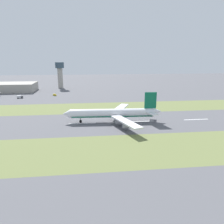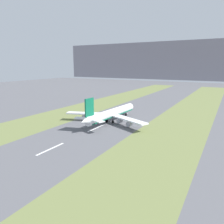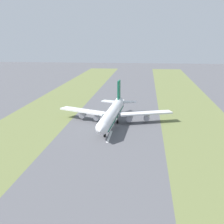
% 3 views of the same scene
% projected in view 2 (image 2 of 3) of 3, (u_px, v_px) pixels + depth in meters
% --- Properties ---
extents(ground_plane, '(800.00, 800.00, 0.00)m').
position_uv_depth(ground_plane, '(112.00, 121.00, 158.54)').
color(ground_plane, '#56565B').
extents(grass_median_west, '(40.00, 600.00, 0.01)m').
position_uv_depth(grass_median_west, '(64.00, 114.00, 179.71)').
color(grass_median_west, olive).
rests_on(grass_median_west, ground).
extents(grass_median_east, '(40.00, 600.00, 0.01)m').
position_uv_depth(grass_median_east, '(175.00, 129.00, 137.37)').
color(grass_median_east, olive).
rests_on(grass_median_east, ground).
extents(centreline_dash_near, '(1.20, 18.00, 0.01)m').
position_uv_depth(centreline_dash_near, '(51.00, 149.00, 105.48)').
color(centreline_dash_near, silver).
rests_on(centreline_dash_near, ground).
extents(centreline_dash_mid, '(1.20, 18.00, 0.01)m').
position_uv_depth(centreline_dash_mid, '(96.00, 128.00, 139.74)').
color(centreline_dash_mid, silver).
rests_on(centreline_dash_mid, ground).
extents(centreline_dash_far, '(1.20, 18.00, 0.01)m').
position_uv_depth(centreline_dash_far, '(123.00, 116.00, 174.01)').
color(centreline_dash_far, silver).
rests_on(centreline_dash_far, ground).
extents(airplane_main_jet, '(64.05, 67.19, 20.20)m').
position_uv_depth(airplane_main_jet, '(111.00, 114.00, 153.54)').
color(airplane_main_jet, white).
rests_on(airplane_main_jet, ground).
extents(mountain_ridge, '(800.00, 120.00, 101.06)m').
position_uv_depth(mountain_ridge, '(204.00, 61.00, 593.27)').
color(mountain_ridge, gray).
rests_on(mountain_ridge, ground).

